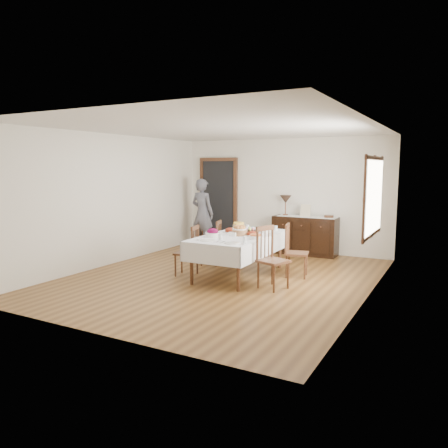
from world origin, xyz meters
The scene contains 26 objects.
ground centered at (0.00, 0.00, 0.00)m, with size 6.00×6.00×0.00m, color brown.
room_shell centered at (-0.15, 0.42, 1.64)m, with size 5.02×6.02×2.65m.
dining_table centered at (0.20, 0.29, 0.65)m, with size 1.12×2.17×0.74m.
chair_left_near centered at (-0.60, -0.12, 0.46)m, with size 0.45×0.45×0.91m.
chair_left_far centered at (-0.65, 0.83, 0.45)m, with size 0.46×0.46×0.89m.
chair_right_near centered at (1.01, -0.18, 0.51)m, with size 0.53×0.53×1.01m.
chair_right_far centered at (1.09, 0.71, 0.48)m, with size 0.47×0.47×0.95m.
sideboard centered at (0.64, 2.72, 0.43)m, with size 1.42×0.52×0.85m.
person centered at (-1.82, 2.36, 0.89)m, with size 0.56×0.36×1.79m, color #575864.
bread_basket centered at (0.23, 0.26, 0.83)m, with size 0.27×0.27×0.18m.
egg_basket centered at (0.24, 0.66, 0.78)m, with size 0.26×0.26×0.10m.
ham_platter_a centered at (-0.07, 0.47, 0.77)m, with size 0.27×0.27×0.11m.
ham_platter_b centered at (0.47, 0.28, 0.77)m, with size 0.33×0.33×0.11m.
beet_bowl centered at (-0.10, -0.13, 0.81)m, with size 0.26×0.26×0.15m.
carrot_bowl centered at (0.52, 0.76, 0.79)m, with size 0.20×0.20×0.09m.
pineapple_bowl centered at (-0.14, 0.97, 0.81)m, with size 0.23×0.23×0.13m.
casserole_dish centered at (0.64, 0.05, 0.78)m, with size 0.24×0.24×0.08m.
butter_dish centered at (0.16, 0.13, 0.78)m, with size 0.14×0.09×0.07m.
setting_left centered at (0.07, -0.45, 0.76)m, with size 0.42×0.31×0.10m.
setting_right centered at (0.54, -0.49, 0.76)m, with size 0.42×0.31×0.10m.
glass_far_a centered at (0.03, 1.01, 0.79)m, with size 0.06×0.06×0.09m.
glass_far_b centered at (0.60, 1.07, 0.79)m, with size 0.06×0.06×0.10m.
runner centered at (0.68, 2.70, 0.86)m, with size 1.30×0.35×0.01m.
table_lamp centered at (0.16, 2.73, 1.21)m, with size 0.26×0.26×0.46m.
picture_frame centered at (0.66, 2.65, 0.99)m, with size 0.22×0.08×0.28m.
deco_bowl centered at (1.16, 2.73, 0.88)m, with size 0.20×0.20×0.06m.
Camera 1 is at (3.64, -6.61, 1.95)m, focal length 35.00 mm.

